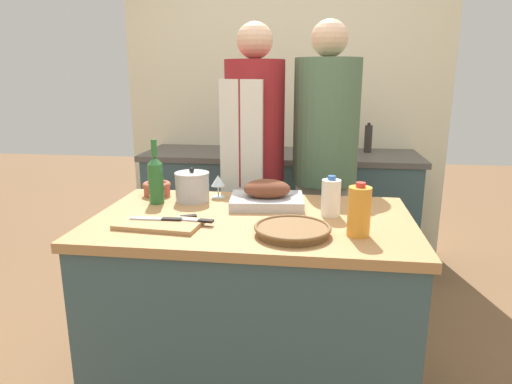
{
  "coord_description": "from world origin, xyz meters",
  "views": [
    {
      "loc": [
        0.26,
        -1.85,
        1.46
      ],
      "look_at": [
        0.0,
        0.12,
        0.95
      ],
      "focal_mm": 32.0,
      "sensor_mm": 36.0,
      "label": 1
    }
  ],
  "objects_px": {
    "roasting_pan": "(267,196)",
    "condiment_bottle_extra": "(233,141)",
    "mixing_bowl": "(157,188)",
    "stock_pot": "(192,187)",
    "condiment_bottle_short": "(368,139)",
    "cutting_board": "(159,224)",
    "wine_bottle_green": "(156,178)",
    "knife_chef": "(158,219)",
    "wine_glass_left": "(218,182)",
    "condiment_bottle_tall": "(349,146)",
    "wicker_basket": "(292,230)",
    "person_cook_aproned": "(255,160)",
    "juice_jug": "(359,211)",
    "person_cook_guest": "(325,161)",
    "knife_bread": "(196,220)",
    "milk_jug": "(331,198)",
    "knife_paring": "(177,217)"
  },
  "relations": [
    {
      "from": "knife_bread",
      "to": "condiment_bottle_extra",
      "type": "xyz_separation_m",
      "value": [
        -0.16,
        1.74,
        0.07
      ]
    },
    {
      "from": "condiment_bottle_tall",
      "to": "condiment_bottle_short",
      "type": "height_order",
      "value": "condiment_bottle_short"
    },
    {
      "from": "person_cook_aproned",
      "to": "condiment_bottle_tall",
      "type": "bearing_deg",
      "value": 68.38
    },
    {
      "from": "milk_jug",
      "to": "wine_glass_left",
      "type": "height_order",
      "value": "milk_jug"
    },
    {
      "from": "stock_pot",
      "to": "juice_jug",
      "type": "distance_m",
      "value": 0.85
    },
    {
      "from": "mixing_bowl",
      "to": "person_cook_aproned",
      "type": "height_order",
      "value": "person_cook_aproned"
    },
    {
      "from": "wicker_basket",
      "to": "knife_chef",
      "type": "xyz_separation_m",
      "value": [
        -0.55,
        0.06,
        0.0
      ]
    },
    {
      "from": "cutting_board",
      "to": "mixing_bowl",
      "type": "bearing_deg",
      "value": 110.36
    },
    {
      "from": "condiment_bottle_tall",
      "to": "condiment_bottle_short",
      "type": "bearing_deg",
      "value": 49.59
    },
    {
      "from": "mixing_bowl",
      "to": "knife_paring",
      "type": "height_order",
      "value": "mixing_bowl"
    },
    {
      "from": "roasting_pan",
      "to": "mixing_bowl",
      "type": "relative_size",
      "value": 2.52
    },
    {
      "from": "condiment_bottle_tall",
      "to": "wine_bottle_green",
      "type": "bearing_deg",
      "value": -127.59
    },
    {
      "from": "knife_chef",
      "to": "mixing_bowl",
      "type": "bearing_deg",
      "value": 109.96
    },
    {
      "from": "cutting_board",
      "to": "knife_chef",
      "type": "relative_size",
      "value": 1.62
    },
    {
      "from": "roasting_pan",
      "to": "person_cook_aproned",
      "type": "bearing_deg",
      "value": 103.21
    },
    {
      "from": "cutting_board",
      "to": "knife_bread",
      "type": "bearing_deg",
      "value": 13.84
    },
    {
      "from": "person_cook_guest",
      "to": "roasting_pan",
      "type": "bearing_deg",
      "value": -105.83
    },
    {
      "from": "roasting_pan",
      "to": "condiment_bottle_extra",
      "type": "height_order",
      "value": "condiment_bottle_extra"
    },
    {
      "from": "knife_paring",
      "to": "condiment_bottle_tall",
      "type": "xyz_separation_m",
      "value": [
        0.81,
        1.48,
        0.1
      ]
    },
    {
      "from": "condiment_bottle_extra",
      "to": "mixing_bowl",
      "type": "bearing_deg",
      "value": -96.77
    },
    {
      "from": "condiment_bottle_short",
      "to": "cutting_board",
      "type": "bearing_deg",
      "value": -119.46
    },
    {
      "from": "wine_glass_left",
      "to": "person_cook_aproned",
      "type": "xyz_separation_m",
      "value": [
        0.12,
        0.47,
        0.02
      ]
    },
    {
      "from": "juice_jug",
      "to": "wine_bottle_green",
      "type": "xyz_separation_m",
      "value": [
        -0.91,
        0.33,
        0.02
      ]
    },
    {
      "from": "juice_jug",
      "to": "condiment_bottle_tall",
      "type": "distance_m",
      "value": 1.6
    },
    {
      "from": "roasting_pan",
      "to": "wicker_basket",
      "type": "relative_size",
      "value": 1.21
    },
    {
      "from": "knife_paring",
      "to": "knife_bread",
      "type": "height_order",
      "value": "knife_bread"
    },
    {
      "from": "cutting_board",
      "to": "knife_chef",
      "type": "bearing_deg",
      "value": 115.99
    },
    {
      "from": "knife_paring",
      "to": "person_cook_guest",
      "type": "bearing_deg",
      "value": 53.6
    },
    {
      "from": "stock_pot",
      "to": "condiment_bottle_short",
      "type": "relative_size",
      "value": 0.76
    },
    {
      "from": "roasting_pan",
      "to": "wicker_basket",
      "type": "bearing_deg",
      "value": -69.85
    },
    {
      "from": "roasting_pan",
      "to": "condiment_bottle_tall",
      "type": "distance_m",
      "value": 1.32
    },
    {
      "from": "knife_paring",
      "to": "knife_bread",
      "type": "bearing_deg",
      "value": -36.24
    },
    {
      "from": "person_cook_aproned",
      "to": "knife_chef",
      "type": "bearing_deg",
      "value": -86.29
    },
    {
      "from": "milk_jug",
      "to": "mixing_bowl",
      "type": "bearing_deg",
      "value": 164.92
    },
    {
      "from": "cutting_board",
      "to": "stock_pot",
      "type": "distance_m",
      "value": 0.4
    },
    {
      "from": "milk_jug",
      "to": "wine_glass_left",
      "type": "bearing_deg",
      "value": 156.69
    },
    {
      "from": "wine_bottle_green",
      "to": "condiment_bottle_tall",
      "type": "xyz_separation_m",
      "value": [
        0.97,
        1.26,
        -0.02
      ]
    },
    {
      "from": "roasting_pan",
      "to": "knife_bread",
      "type": "relative_size",
      "value": 2.18
    },
    {
      "from": "knife_bread",
      "to": "person_cook_guest",
      "type": "height_order",
      "value": "person_cook_guest"
    },
    {
      "from": "knife_paring",
      "to": "wine_bottle_green",
      "type": "bearing_deg",
      "value": 127.2
    },
    {
      "from": "condiment_bottle_tall",
      "to": "person_cook_guest",
      "type": "bearing_deg",
      "value": -105.79
    },
    {
      "from": "wicker_basket",
      "to": "juice_jug",
      "type": "height_order",
      "value": "juice_jug"
    },
    {
      "from": "wine_glass_left",
      "to": "knife_chef",
      "type": "distance_m",
      "value": 0.47
    },
    {
      "from": "wicker_basket",
      "to": "person_cook_aproned",
      "type": "height_order",
      "value": "person_cook_aproned"
    },
    {
      "from": "stock_pot",
      "to": "wine_bottle_green",
      "type": "relative_size",
      "value": 0.55
    },
    {
      "from": "knife_paring",
      "to": "mixing_bowl",
      "type": "bearing_deg",
      "value": 120.87
    },
    {
      "from": "wicker_basket",
      "to": "person_cook_guest",
      "type": "height_order",
      "value": "person_cook_guest"
    },
    {
      "from": "cutting_board",
      "to": "person_cook_aproned",
      "type": "bearing_deg",
      "value": 74.53
    },
    {
      "from": "cutting_board",
      "to": "knife_bread",
      "type": "distance_m",
      "value": 0.15
    },
    {
      "from": "roasting_pan",
      "to": "knife_bread",
      "type": "height_order",
      "value": "roasting_pan"
    }
  ]
}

